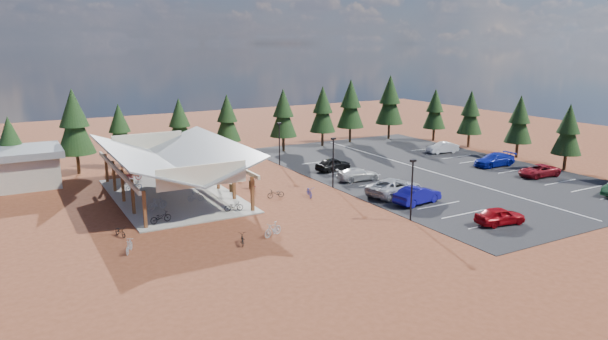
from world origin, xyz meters
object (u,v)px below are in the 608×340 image
Objects in this scene: car_6 at (539,171)px; car_9 at (443,148)px; trash_bin_0 at (232,188)px; car_4 at (333,164)px; bike_13 at (273,229)px; lamp_post_1 at (333,159)px; bike_12 at (242,239)px; bike_3 at (133,176)px; bike_15 at (254,185)px; bike_8 at (120,231)px; bike_2 at (134,186)px; car_1 at (417,195)px; car_0 at (500,216)px; trash_bin_1 at (252,184)px; bike_9 at (129,246)px; outbuilding at (3,169)px; bike_5 at (196,197)px; bike_7 at (168,174)px; bike_0 at (161,217)px; bike_pavilion at (171,157)px; bike_14 at (309,192)px; car_3 at (358,174)px; lamp_post_0 at (412,186)px; bike_6 at (197,180)px; lamp_post_2 at (279,141)px; car_7 at (494,160)px; bike_4 at (234,206)px; car_2 at (394,187)px; bike_16 at (276,193)px.

car_6 is 15.09m from car_9.
car_4 is (13.57, 2.99, 0.34)m from trash_bin_0.
bike_13 is 38.22m from car_9.
bike_12 is at bearing -144.24° from lamp_post_1.
bike_3 is 13.54m from bike_15.
bike_8 is 43.89m from car_6.
bike_2 reaches higher than bike_12.
car_1 is at bearing -25.80° from bike_8.
car_4 is at bearing 13.26° from car_0.
bike_8 is (-14.34, -7.84, -0.05)m from trash_bin_1.
bike_8 is 0.93× the size of bike_9.
bike_2 is at bearing -34.27° from outbuilding.
lamp_post_1 reaches higher than car_1.
lamp_post_1 is at bearing -78.76° from bike_5.
bike_7 is (3.43, -1.16, 0.00)m from bike_3.
bike_0 is 1.19× the size of bike_12.
bike_3 is 0.38× the size of car_1.
outbuilding reaches higher than bike_9.
car_1 is (25.34, -4.41, 0.44)m from bike_8.
bike_3 is 21.98m from car_4.
bike_pavilion reaches higher than bike_9.
bike_14 is at bearing -90.51° from bike_5.
bike_2 is 34.20m from car_0.
bike_14 is 8.04m from car_3.
bike_12 is (3.96, -7.50, -0.18)m from bike_0.
bike_6 is (-11.73, 19.50, -2.41)m from lamp_post_0.
bike_3 is (-17.12, 0.45, -2.32)m from lamp_post_2.
car_1 reaches higher than car_7.
car_6 is 6.07m from car_7.
bike_3 is at bearing -88.36° from car_9.
car_9 reaches higher than bike_14.
bike_9 is at bearing 126.29° from bike_4.
trash_bin_0 is 17.81m from car_1.
bike_8 is at bearing 76.67° from car_2.
car_9 reaches higher than bike_15.
car_2 is at bearing -33.42° from outbuilding.
bike_7 is 0.97× the size of bike_14.
outbuilding is 19.30m from bike_6.
bike_9 is at bearing -56.74° from bike_16.
car_4 is at bearing 64.29° from bike_14.
bike_2 is 0.93× the size of bike_6.
lamp_post_0 is at bearing -118.93° from bike_4.
bike_16 is 29.58m from car_6.
bike_2 is 4.07m from bike_3.
bike_3 is at bearing 64.16° from car_4.
lamp_post_1 is 21.30m from bike_3.
car_0 is 0.86× the size of car_1.
bike_7 reaches higher than trash_bin_1.
trash_bin_0 is at bearing -159.93° from bike_7.
bike_14 is (-3.73, 10.29, -2.47)m from lamp_post_0.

